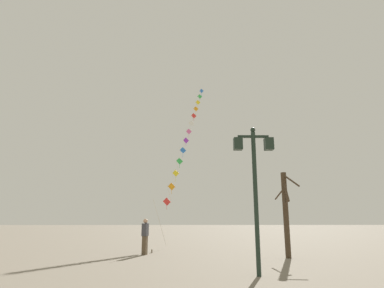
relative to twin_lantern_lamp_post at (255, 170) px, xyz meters
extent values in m
plane|color=#756B5B|center=(-3.23, 10.78, -3.23)|extent=(160.00, 160.00, 0.00)
cylinder|color=#1E2D23|center=(0.00, 0.00, -0.98)|extent=(0.14, 0.14, 4.50)
sphere|color=#1E2D23|center=(0.00, 0.00, 1.35)|extent=(0.16, 0.16, 0.16)
cube|color=#1E2D23|center=(0.00, 0.00, 1.12)|extent=(1.02, 0.08, 0.08)
cube|color=#1E2D23|center=(-0.51, 0.00, 0.87)|extent=(0.28, 0.28, 0.40)
cube|color=beige|center=(-0.51, 0.00, 0.87)|extent=(0.19, 0.19, 0.30)
cube|color=#1E2D23|center=(0.51, 0.00, 0.87)|extent=(0.28, 0.28, 0.40)
cube|color=beige|center=(0.51, 0.00, 0.87)|extent=(0.19, 0.19, 0.30)
cylinder|color=brown|center=(-3.97, 7.06, -3.14)|extent=(0.06, 0.06, 0.18)
cylinder|color=silver|center=(-3.68, 8.33, -1.78)|extent=(0.59, 2.56, 2.56)
cylinder|color=silver|center=(-3.29, 10.10, -0.01)|extent=(0.25, 1.02, 1.02)
cylinder|color=silver|center=(-3.06, 11.10, 1.00)|extent=(0.25, 1.02, 1.02)
cylinder|color=silver|center=(-2.84, 12.11, 2.00)|extent=(0.25, 1.02, 1.02)
cylinder|color=silver|center=(-2.61, 13.11, 3.00)|extent=(0.25, 1.02, 1.02)
cylinder|color=silver|center=(-2.39, 14.11, 4.01)|extent=(0.25, 1.02, 1.02)
cylinder|color=silver|center=(-2.16, 15.11, 5.01)|extent=(0.25, 1.02, 1.02)
cylinder|color=silver|center=(-1.94, 16.12, 6.01)|extent=(0.25, 1.02, 1.02)
cylinder|color=silver|center=(-1.71, 17.12, 7.02)|extent=(0.25, 1.02, 1.02)
cylinder|color=silver|center=(-1.49, 18.12, 8.02)|extent=(0.25, 1.02, 1.02)
cylinder|color=silver|center=(-1.26, 19.12, 9.03)|extent=(0.25, 1.02, 1.02)
cylinder|color=silver|center=(-1.04, 20.13, 10.03)|extent=(0.25, 1.02, 1.02)
cylinder|color=silver|center=(-0.81, 21.13, 11.03)|extent=(0.25, 1.02, 1.02)
cube|color=red|center=(-3.40, 9.60, -0.51)|extent=(0.48, 0.11, 0.49)
cylinder|color=red|center=(-3.40, 9.60, -0.85)|extent=(0.02, 0.03, 0.29)
cube|color=orange|center=(-3.18, 10.60, 0.49)|extent=(0.49, 0.11, 0.49)
cylinder|color=orange|center=(-3.18, 10.60, 0.16)|extent=(0.03, 0.06, 0.30)
cube|color=yellow|center=(-2.95, 11.61, 1.50)|extent=(0.46, 0.20, 0.49)
cylinder|color=yellow|center=(-2.95, 11.61, 1.12)|extent=(0.03, 0.05, 0.37)
cube|color=green|center=(-2.73, 12.61, 2.50)|extent=(0.49, 0.03, 0.49)
cylinder|color=green|center=(-2.73, 12.61, 2.14)|extent=(0.02, 0.06, 0.34)
cube|color=blue|center=(-2.50, 13.61, 3.51)|extent=(0.49, 0.05, 0.49)
cylinder|color=blue|center=(-2.50, 13.61, 3.14)|extent=(0.02, 0.03, 0.36)
cube|color=purple|center=(-2.28, 14.61, 4.51)|extent=(0.48, 0.15, 0.49)
cylinder|color=purple|center=(-2.28, 14.61, 4.18)|extent=(0.02, 0.02, 0.27)
cube|color=pink|center=(-2.05, 15.62, 5.51)|extent=(0.47, 0.16, 0.49)
cylinder|color=pink|center=(-2.05, 15.62, 5.14)|extent=(0.03, 0.06, 0.36)
cube|color=white|center=(-1.83, 16.62, 6.52)|extent=(0.48, 0.15, 0.49)
cylinder|color=white|center=(-1.83, 16.62, 6.15)|extent=(0.02, 0.03, 0.36)
cube|color=red|center=(-1.60, 17.62, 7.52)|extent=(0.49, 0.02, 0.49)
cylinder|color=red|center=(-1.60, 17.62, 7.19)|extent=(0.02, 0.03, 0.28)
cube|color=orange|center=(-1.38, 18.62, 8.52)|extent=(0.49, 0.08, 0.49)
cylinder|color=orange|center=(-1.38, 18.62, 8.16)|extent=(0.02, 0.05, 0.36)
cube|color=yellow|center=(-1.15, 19.63, 9.53)|extent=(0.49, 0.09, 0.49)
cylinder|color=yellow|center=(-1.15, 19.63, 9.16)|extent=(0.02, 0.04, 0.36)
cube|color=green|center=(-0.93, 20.63, 10.53)|extent=(0.49, 0.08, 0.49)
cylinder|color=green|center=(-0.93, 20.63, 10.23)|extent=(0.02, 0.05, 0.24)
cube|color=blue|center=(-0.70, 21.63, 11.54)|extent=(0.46, 0.21, 0.49)
cylinder|color=blue|center=(-0.70, 21.63, 11.16)|extent=(0.02, 0.02, 0.37)
cube|color=brown|center=(-4.24, 6.21, -2.78)|extent=(0.26, 0.34, 0.90)
cube|color=#3F3F47|center=(-4.24, 6.21, -2.05)|extent=(0.32, 0.42, 0.60)
sphere|color=tan|center=(-4.24, 6.21, -1.63)|extent=(0.22, 0.22, 0.22)
cylinder|color=#3F3F47|center=(-4.19, 6.42, -1.88)|extent=(0.18, 0.40, 0.50)
cylinder|color=#423323|center=(2.33, 4.73, -1.32)|extent=(0.25, 0.25, 3.82)
cylinder|color=#423323|center=(2.18, 4.20, -0.67)|extent=(0.41, 1.11, 0.57)
cylinder|color=#423323|center=(2.26, 4.21, -0.34)|extent=(0.27, 1.12, 0.97)
cylinder|color=#423323|center=(2.21, 5.09, -0.37)|extent=(0.32, 0.78, 0.53)
cylinder|color=#423323|center=(2.52, 4.25, 0.17)|extent=(0.47, 1.02, 0.69)
camera|label=1|loc=(-2.19, -10.48, -1.55)|focal=30.68mm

